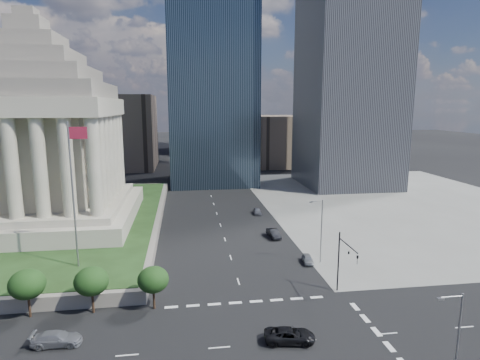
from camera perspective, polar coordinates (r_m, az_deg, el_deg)
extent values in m
plane|color=black|center=(133.76, -4.89, 0.15)|extent=(500.00, 500.00, 0.00)
cube|color=slate|center=(108.35, 21.54, -3.00)|extent=(68.00, 90.00, 0.03)
cylinder|color=slate|center=(58.64, -22.65, -2.13)|extent=(0.24, 0.24, 20.00)
cube|color=maroon|center=(57.21, -22.08, 6.23)|extent=(2.40, 0.05, 1.60)
cube|color=black|center=(126.89, -4.05, 13.21)|extent=(26.00, 26.00, 60.00)
cube|color=black|center=(129.00, 15.63, 21.79)|extent=(26.00, 28.00, 100.00)
cube|color=brown|center=(166.65, 5.56, 5.64)|extent=(20.00, 30.00, 20.00)
cube|color=brown|center=(163.34, -16.22, 6.59)|extent=(24.00, 30.00, 28.00)
cylinder|color=black|center=(54.57, 13.82, -11.21)|extent=(0.18, 0.18, 8.00)
cylinder|color=black|center=(51.09, 15.12, -8.96)|extent=(0.14, 5.50, 0.14)
cube|color=black|center=(49.02, 16.35, -10.86)|extent=(0.30, 0.30, 1.10)
cylinder|color=slate|center=(37.74, 28.42, -20.90)|extent=(0.16, 0.16, 10.00)
cylinder|color=slate|center=(35.07, 27.90, -14.48)|extent=(1.80, 0.12, 0.12)
cube|color=slate|center=(34.61, 26.64, -14.88)|extent=(0.50, 0.22, 0.14)
cylinder|color=slate|center=(62.94, 11.50, -7.20)|extent=(0.16, 0.16, 10.00)
cylinder|color=slate|center=(61.37, 10.87, -2.98)|extent=(1.80, 0.12, 0.12)
cube|color=slate|center=(61.12, 10.06, -3.11)|extent=(0.50, 0.22, 0.14)
imported|color=black|center=(44.34, 7.09, -21.08)|extent=(3.14, 5.53, 1.46)
imported|color=slate|center=(47.35, -24.63, -19.83)|extent=(2.15, 5.01, 1.44)
imported|color=gray|center=(63.87, 9.59, -11.03)|extent=(1.99, 3.86, 1.26)
imported|color=black|center=(74.72, 4.80, -7.58)|extent=(4.77, 2.04, 1.53)
imported|color=slate|center=(90.26, 2.48, -4.44)|extent=(1.85, 4.01, 1.33)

